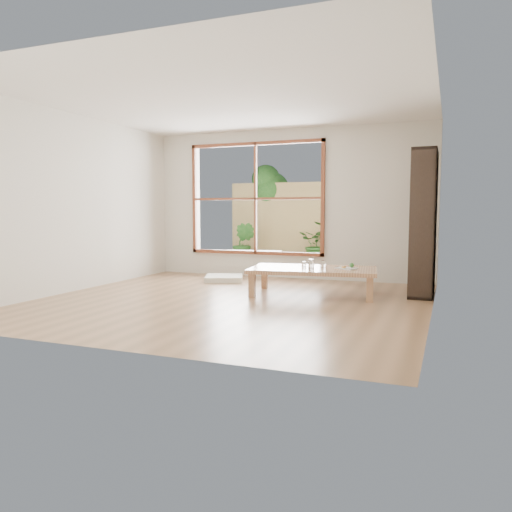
% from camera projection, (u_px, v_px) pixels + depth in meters
% --- Properties ---
extents(ground, '(5.00, 5.00, 0.00)m').
position_uv_depth(ground, '(231.00, 301.00, 6.59)').
color(ground, '#9F744F').
rests_on(ground, ground).
extents(low_table, '(1.87, 1.22, 0.38)m').
position_uv_depth(low_table, '(313.00, 271.00, 7.04)').
color(low_table, tan).
rests_on(low_table, ground).
extents(floor_cushion, '(0.80, 0.80, 0.09)m').
position_uv_depth(floor_cushion, '(224.00, 278.00, 8.46)').
color(floor_cushion, white).
rests_on(floor_cushion, ground).
extents(bookshelf, '(0.32, 0.91, 2.02)m').
position_uv_depth(bookshelf, '(424.00, 224.00, 6.94)').
color(bookshelf, black).
rests_on(bookshelf, ground).
extents(glass_tall, '(0.07, 0.07, 0.14)m').
position_uv_depth(glass_tall, '(311.00, 264.00, 6.92)').
color(glass_tall, silver).
rests_on(glass_tall, low_table).
extents(glass_mid, '(0.07, 0.07, 0.10)m').
position_uv_depth(glass_mid, '(324.00, 264.00, 7.10)').
color(glass_mid, silver).
rests_on(glass_mid, low_table).
extents(glass_short, '(0.08, 0.08, 0.10)m').
position_uv_depth(glass_short, '(311.00, 263.00, 7.14)').
color(glass_short, silver).
rests_on(glass_short, low_table).
extents(glass_small, '(0.06, 0.06, 0.08)m').
position_uv_depth(glass_small, '(304.00, 264.00, 7.16)').
color(glass_small, silver).
rests_on(glass_small, low_table).
extents(food_tray, '(0.32, 0.28, 0.08)m').
position_uv_depth(food_tray, '(347.00, 267.00, 6.90)').
color(food_tray, white).
rests_on(food_tray, low_table).
extents(deck, '(2.80, 2.00, 0.05)m').
position_uv_depth(deck, '(276.00, 269.00, 10.11)').
color(deck, '#3B322B').
rests_on(deck, ground).
extents(garden_bench, '(1.18, 0.54, 0.36)m').
position_uv_depth(garden_bench, '(252.00, 254.00, 10.00)').
color(garden_bench, black).
rests_on(garden_bench, deck).
extents(bamboo_fence, '(2.80, 0.06, 1.80)m').
position_uv_depth(bamboo_fence, '(291.00, 224.00, 10.95)').
color(bamboo_fence, tan).
rests_on(bamboo_fence, ground).
extents(shrub_right, '(0.91, 0.81, 0.94)m').
position_uv_depth(shrub_right, '(320.00, 244.00, 10.43)').
color(shrub_right, '#336123').
rests_on(shrub_right, deck).
extents(shrub_left, '(0.53, 0.45, 0.90)m').
position_uv_depth(shrub_left, '(244.00, 243.00, 10.84)').
color(shrub_left, '#336123').
rests_on(shrub_left, deck).
extents(garden_tree, '(1.04, 0.85, 2.22)m').
position_uv_depth(garden_tree, '(267.00, 191.00, 11.41)').
color(garden_tree, '#4C3D2D').
rests_on(garden_tree, ground).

